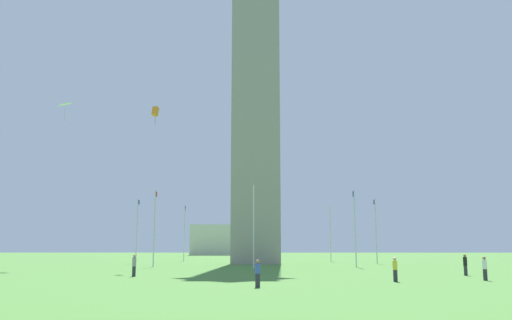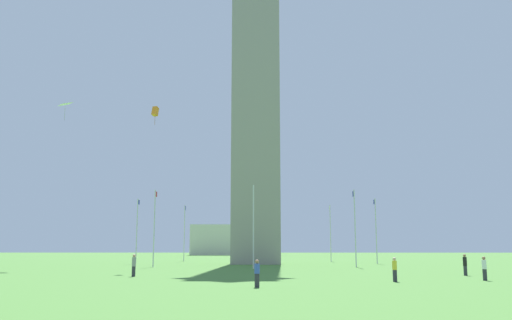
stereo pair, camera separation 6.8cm
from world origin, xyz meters
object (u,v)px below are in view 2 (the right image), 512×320
at_px(person_blue_shirt, 257,274).
at_px(person_gray_shirt, 134,265).
at_px(flagpole_ne, 184,231).
at_px(kite_white_diamond, 65,105).
at_px(flagpole_e, 137,228).
at_px(flagpole_se, 154,225).
at_px(person_yellow_shirt, 395,270).
at_px(flagpole_sw, 355,225).
at_px(flagpole_s, 253,223).
at_px(obelisk_monument, 256,53).
at_px(person_white_shirt, 484,269).
at_px(flagpole_n, 258,231).
at_px(kite_orange_box, 155,111).
at_px(flagpole_w, 376,228).
at_px(person_black_shirt, 465,265).
at_px(flagpole_nw, 330,230).
at_px(distant_building, 224,240).

relative_size(person_blue_shirt, person_gray_shirt, 0.91).
distance_m(flagpole_ne, kite_white_diamond, 31.17).
xyz_separation_m(flagpole_e, person_blue_shirt, (-42.54, -17.48, -4.11)).
relative_size(flagpole_se, person_yellow_shirt, 5.45).
bearing_deg(flagpole_e, flagpole_sw, -112.50).
bearing_deg(flagpole_s, person_yellow_shirt, -153.76).
relative_size(obelisk_monument, person_gray_shirt, 34.57).
bearing_deg(person_gray_shirt, person_yellow_shirt, -76.49).
distance_m(flagpole_ne, person_white_shirt, 55.86).
xyz_separation_m(flagpole_n, flagpole_sw, (-28.52, -11.81, 0.00)).
distance_m(flagpole_ne, flagpole_se, 23.63).
height_order(person_gray_shirt, kite_white_diamond, kite_white_diamond).
xyz_separation_m(flagpole_ne, flagpole_sw, (-23.63, -23.63, 0.00)).
height_order(flagpole_ne, person_blue_shirt, flagpole_ne).
height_order(flagpole_ne, person_yellow_shirt, flagpole_ne).
bearing_deg(kite_orange_box, obelisk_monument, -29.46).
relative_size(flagpole_w, person_blue_shirt, 5.59).
height_order(flagpole_se, flagpole_sw, same).
bearing_deg(person_blue_shirt, person_black_shirt, -65.96).
height_order(obelisk_monument, flagpole_n, obelisk_monument).
relative_size(flagpole_n, kite_orange_box, 4.44).
distance_m(flagpole_s, flagpole_sw, 12.79).
height_order(flagpole_se, flagpole_s, same).
distance_m(flagpole_sw, flagpole_w, 12.79).
bearing_deg(flagpole_e, flagpole_se, -157.50).
xyz_separation_m(flagpole_n, person_yellow_shirt, (-54.01, -10.15, -4.09)).
distance_m(obelisk_monument, flagpole_nw, 30.63).
bearing_deg(flagpole_e, kite_white_diamond, 157.43).
xyz_separation_m(flagpole_nw, kite_white_diamond, (-25.67, 34.28, 14.12)).
bearing_deg(flagpole_s, flagpole_n, -0.00).
relative_size(flagpole_se, person_blue_shirt, 5.59).
height_order(flagpole_ne, flagpole_w, same).
relative_size(flagpole_e, flagpole_nw, 1.00).
distance_m(flagpole_s, person_blue_shirt, 26.17).
xyz_separation_m(obelisk_monument, person_black_shirt, (-29.47, -17.84, -29.69)).
distance_m(obelisk_monument, flagpole_w, 30.61).
bearing_deg(person_white_shirt, kite_white_diamond, 9.14).
height_order(person_yellow_shirt, kite_white_diamond, kite_white_diamond).
bearing_deg(person_gray_shirt, flagpole_w, -9.18).
bearing_deg(flagpole_ne, flagpole_n, -67.50).
bearing_deg(flagpole_n, flagpole_s, 180.00).
height_order(person_white_shirt, kite_orange_box, kite_orange_box).
bearing_deg(kite_white_diamond, kite_orange_box, -113.03).
relative_size(flagpole_e, person_black_shirt, 5.14).
bearing_deg(person_blue_shirt, flagpole_nw, -24.76).
relative_size(flagpole_s, flagpole_nw, 1.00).
distance_m(flagpole_n, kite_white_diamond, 40.47).
xyz_separation_m(flagpole_w, distant_building, (81.33, 27.40, -0.79)).
relative_size(flagpole_s, distant_building, 0.37).
distance_m(flagpole_e, person_blue_shirt, 46.18).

